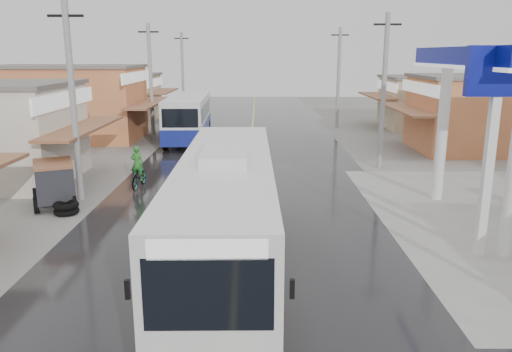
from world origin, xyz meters
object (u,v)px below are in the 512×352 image
object	(u,v)px
tricycle_near	(54,181)
tyre_stack	(66,208)
cyclist	(139,174)
second_bus	(188,117)
coach_bus	(227,215)

from	to	relation	value
tricycle_near	tyre_stack	bearing A→B (deg)	-76.24
cyclist	tyre_stack	distance (m)	4.35
tricycle_near	second_bus	bearing A→B (deg)	53.51
coach_bus	tricycle_near	world-z (taller)	coach_bus
tyre_stack	second_bus	bearing A→B (deg)	81.40
tyre_stack	tricycle_near	bearing A→B (deg)	128.10
second_bus	tyre_stack	distance (m)	16.58
second_bus	tricycle_near	size ratio (longest dim) A/B	3.63
cyclist	tricycle_near	xyz separation A→B (m)	(-2.70, -2.86, 0.39)
coach_bus	tyre_stack	distance (m)	8.54
tricycle_near	tyre_stack	size ratio (longest dim) A/B	2.73
coach_bus	tyre_stack	world-z (taller)	coach_bus
tricycle_near	coach_bus	bearing A→B (deg)	-65.56
cyclist	tricycle_near	bearing A→B (deg)	-128.68
coach_bus	second_bus	bearing A→B (deg)	99.77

